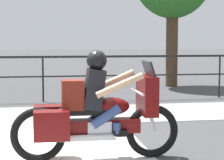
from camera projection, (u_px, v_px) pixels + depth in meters
ground_plane at (46, 155)px, 6.52m from camera, size 120.00×120.00×0.00m
sidewalk_band at (44, 115)px, 9.85m from camera, size 44.00×2.40×0.01m
crosswalk_band at (55, 158)px, 6.34m from camera, size 2.89×6.00×0.01m
fence_railing at (43, 66)px, 11.88m from camera, size 36.00×0.05×1.26m
motorcycle at (95, 112)px, 6.19m from camera, size 2.42×0.76×1.57m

